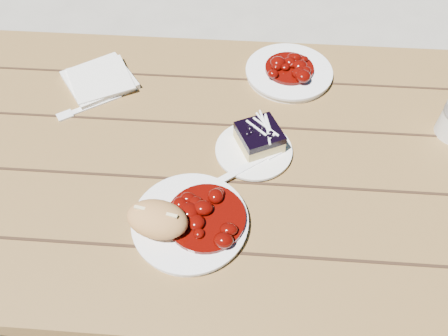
# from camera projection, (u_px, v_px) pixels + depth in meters

# --- Properties ---
(ground) EXTENTS (60.00, 60.00, 0.00)m
(ground) POSITION_uv_depth(u_px,v_px,m) (246.00, 291.00, 1.53)
(ground) COLOR gray
(ground) RESTS_ON ground
(picnic_table) EXTENTS (2.00, 1.55, 0.75)m
(picnic_table) POSITION_uv_depth(u_px,v_px,m) (255.00, 196.00, 1.07)
(picnic_table) COLOR brown
(picnic_table) RESTS_ON ground
(main_plate) EXTENTS (0.21, 0.21, 0.02)m
(main_plate) POSITION_uv_depth(u_px,v_px,m) (190.00, 222.00, 0.83)
(main_plate) COLOR white
(main_plate) RESTS_ON picnic_table
(goulash_stew) EXTENTS (0.15, 0.15, 0.04)m
(goulash_stew) POSITION_uv_depth(u_px,v_px,m) (206.00, 213.00, 0.80)
(goulash_stew) COLOR #520602
(goulash_stew) RESTS_ON main_plate
(bread_roll) EXTENTS (0.13, 0.10, 0.06)m
(bread_roll) POSITION_uv_depth(u_px,v_px,m) (157.00, 219.00, 0.79)
(bread_roll) COLOR #BA8247
(bread_roll) RESTS_ON main_plate
(dessert_plate) EXTENTS (0.16, 0.16, 0.01)m
(dessert_plate) POSITION_uv_depth(u_px,v_px,m) (254.00, 151.00, 0.94)
(dessert_plate) COLOR white
(dessert_plate) RESTS_ON picnic_table
(blueberry_cake) EXTENTS (0.11, 0.11, 0.05)m
(blueberry_cake) POSITION_uv_depth(u_px,v_px,m) (259.00, 137.00, 0.93)
(blueberry_cake) COLOR #D9C276
(blueberry_cake) RESTS_ON dessert_plate
(fork_dessert) EXTENTS (0.14, 0.12, 0.00)m
(fork_dessert) POSITION_uv_depth(u_px,v_px,m) (243.00, 168.00, 0.90)
(fork_dessert) COLOR white
(fork_dessert) RESTS_ON dessert_plate
(napkin_stack) EXTENTS (0.21, 0.21, 0.01)m
(napkin_stack) POSITION_uv_depth(u_px,v_px,m) (100.00, 80.00, 1.08)
(napkin_stack) COLOR white
(napkin_stack) RESTS_ON picnic_table
(fork_table) EXTENTS (0.15, 0.11, 0.00)m
(fork_table) POSITION_uv_depth(u_px,v_px,m) (96.00, 104.00, 1.03)
(fork_table) COLOR white
(fork_table) RESTS_ON picnic_table
(second_plate) EXTENTS (0.21, 0.21, 0.02)m
(second_plate) POSITION_uv_depth(u_px,v_px,m) (289.00, 73.00, 1.09)
(second_plate) COLOR white
(second_plate) RESTS_ON picnic_table
(second_stew) EXTENTS (0.12, 0.12, 0.04)m
(second_stew) POSITION_uv_depth(u_px,v_px,m) (290.00, 63.00, 1.07)
(second_stew) COLOR #520602
(second_stew) RESTS_ON second_plate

